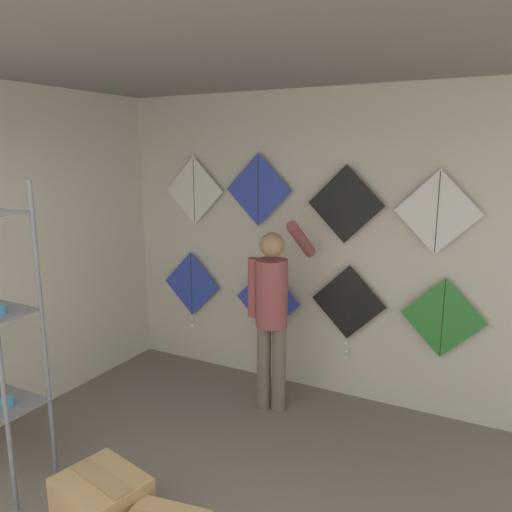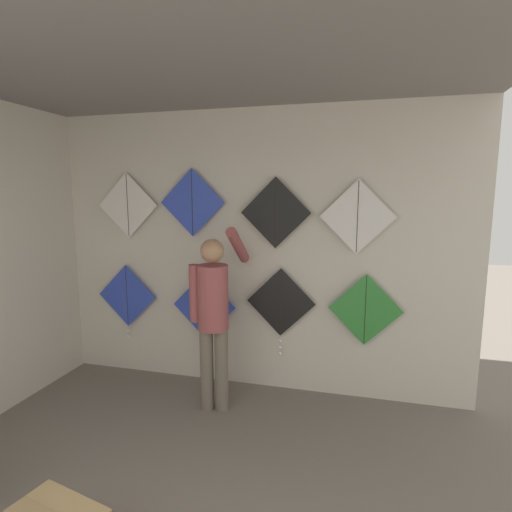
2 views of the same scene
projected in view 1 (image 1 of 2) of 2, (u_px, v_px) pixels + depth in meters
back_panel at (304, 244)px, 4.67m from camera, size 4.60×0.06×2.80m
left_panel at (4, 258)px, 4.07m from camera, size 0.06×4.18×2.80m
ceiling_slab at (195, 51)px, 2.89m from camera, size 4.60×4.18×0.04m
shopkeeper at (272, 305)px, 4.28m from camera, size 0.43×0.61×1.70m
cardboard_box at (102, 504)px, 3.00m from camera, size 0.58×0.52×0.35m
kite_0 at (192, 286)px, 5.27m from camera, size 0.69×0.04×0.82m
kite_1 at (268, 303)px, 4.87m from camera, size 0.69×0.04×0.89m
kite_2 at (348, 306)px, 4.48m from camera, size 0.69×0.04×0.89m
kite_3 at (443, 318)px, 4.11m from camera, size 0.69×0.01×0.69m
kite_4 at (194, 191)px, 5.04m from camera, size 0.69×0.01×0.69m
kite_5 at (258, 190)px, 4.69m from camera, size 0.69×0.01×0.69m
kite_6 at (345, 204)px, 4.32m from camera, size 0.69×0.01×0.69m
kite_7 at (438, 212)px, 3.98m from camera, size 0.69×0.01×0.69m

